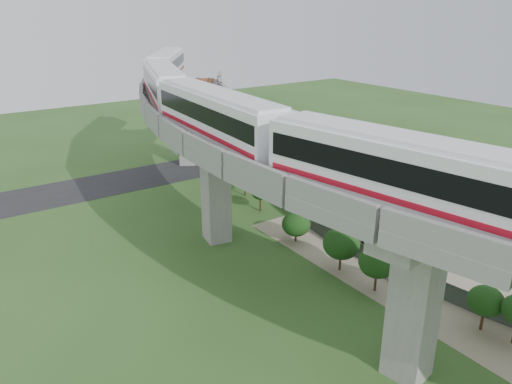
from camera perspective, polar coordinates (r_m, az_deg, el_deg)
ground at (r=36.38m, az=2.80°, el=-11.67°), size 160.00×160.00×0.00m
dirt_lot at (r=44.21m, az=19.14°, el=-6.64°), size 18.00×26.00×0.04m
asphalt_road at (r=60.66m, az=-14.62°, el=1.29°), size 60.00×8.00×0.03m
viaduct at (r=34.84m, az=8.10°, el=3.10°), size 19.58×73.98×11.40m
metro_train at (r=41.36m, az=-4.81°, el=10.66°), size 16.99×60.23×3.64m
fence at (r=41.93m, az=13.55°, el=-6.43°), size 3.87×38.73×1.50m
tree_0 at (r=56.70m, az=-2.03°, el=2.97°), size 2.09×2.09×3.12m
tree_1 at (r=53.26m, az=-1.27°, el=2.00°), size 2.29×2.29×3.39m
tree_2 at (r=49.33m, az=0.51°, el=0.00°), size 1.84×1.84×2.83m
tree_3 at (r=43.27m, az=4.61°, el=-3.67°), size 2.50×2.50×2.73m
tree_4 at (r=38.81m, az=9.73°, el=-5.85°), size 2.85×2.85×3.53m
tree_5 at (r=36.62m, az=13.69°, el=-7.79°), size 2.67×2.67×3.50m
tree_6 at (r=34.83m, az=24.77°, el=-11.23°), size 2.22×2.22×3.10m
car_white at (r=38.93m, az=16.78°, el=-9.04°), size 1.75×4.10×1.38m
car_red at (r=45.76m, az=15.92°, el=-4.52°), size 3.22×3.12×1.10m
car_dark at (r=44.95m, az=14.21°, el=-4.79°), size 4.24×2.74×1.14m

